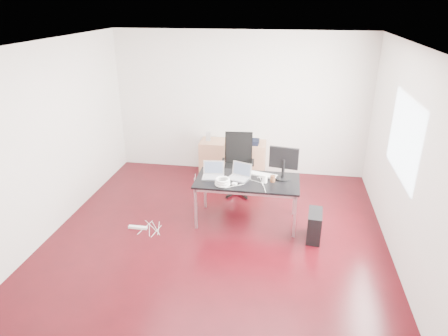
% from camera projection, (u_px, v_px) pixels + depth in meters
% --- Properties ---
extents(room_shell, '(5.00, 5.00, 5.00)m').
position_uv_depth(room_shell, '(220.00, 147.00, 5.59)').
color(room_shell, '#32050A').
rests_on(room_shell, ground).
extents(desk, '(1.60, 0.80, 0.73)m').
position_uv_depth(desk, '(247.00, 183.00, 6.20)').
color(desk, black).
rests_on(desk, ground).
extents(office_chair, '(0.52, 0.53, 1.08)m').
position_uv_depth(office_chair, '(238.00, 161.00, 7.24)').
color(office_chair, black).
rests_on(office_chair, ground).
extents(filing_cabinet_left, '(0.50, 0.50, 0.70)m').
position_uv_depth(filing_cabinet_left, '(213.00, 157.00, 8.10)').
color(filing_cabinet_left, '#B17A58').
rests_on(filing_cabinet_left, ground).
extents(filing_cabinet_right, '(0.50, 0.50, 0.70)m').
position_uv_depth(filing_cabinet_right, '(252.00, 159.00, 7.99)').
color(filing_cabinet_right, '#B17A58').
rests_on(filing_cabinet_right, ground).
extents(pc_tower, '(0.23, 0.46, 0.44)m').
position_uv_depth(pc_tower, '(314.00, 226.00, 5.91)').
color(pc_tower, black).
rests_on(pc_tower, ground).
extents(wastebasket, '(0.31, 0.31, 0.28)m').
position_uv_depth(wastebasket, '(240.00, 168.00, 8.10)').
color(wastebasket, black).
rests_on(wastebasket, ground).
extents(power_strip, '(0.30, 0.06, 0.04)m').
position_uv_depth(power_strip, '(138.00, 227.00, 6.25)').
color(power_strip, white).
rests_on(power_strip, ground).
extents(laptop_left, '(0.35, 0.28, 0.23)m').
position_uv_depth(laptop_left, '(213.00, 173.00, 6.27)').
color(laptop_left, silver).
rests_on(laptop_left, desk).
extents(laptop_right, '(0.40, 0.35, 0.23)m').
position_uv_depth(laptop_right, '(240.00, 175.00, 6.22)').
color(laptop_right, silver).
rests_on(laptop_right, desk).
extents(monitor, '(0.45, 0.26, 0.51)m').
position_uv_depth(monitor, '(284.00, 161.00, 6.13)').
color(monitor, black).
rests_on(monitor, desk).
extents(keyboard, '(0.46, 0.25, 0.02)m').
position_uv_depth(keyboard, '(263.00, 175.00, 6.33)').
color(keyboard, white).
rests_on(keyboard, desk).
extents(cup_white, '(0.10, 0.10, 0.12)m').
position_uv_depth(cup_white, '(265.00, 179.00, 6.08)').
color(cup_white, white).
rests_on(cup_white, desk).
extents(cup_brown, '(0.08, 0.08, 0.10)m').
position_uv_depth(cup_brown, '(273.00, 179.00, 6.10)').
color(cup_brown, '#56311D').
rests_on(cup_brown, desk).
extents(cable_coil, '(0.24, 0.24, 0.11)m').
position_uv_depth(cable_coil, '(223.00, 182.00, 5.99)').
color(cable_coil, white).
rests_on(cable_coil, desk).
extents(power_adapter, '(0.08, 0.08, 0.03)m').
position_uv_depth(power_adapter, '(234.00, 184.00, 6.01)').
color(power_adapter, white).
rests_on(power_adapter, desk).
extents(speaker, '(0.10, 0.09, 0.18)m').
position_uv_depth(speaker, '(208.00, 136.00, 7.95)').
color(speaker, '#9E9E9E').
rests_on(speaker, filing_cabinet_left).
extents(navy_garment, '(0.31, 0.25, 0.09)m').
position_uv_depth(navy_garment, '(251.00, 142.00, 7.78)').
color(navy_garment, black).
rests_on(navy_garment, filing_cabinet_right).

